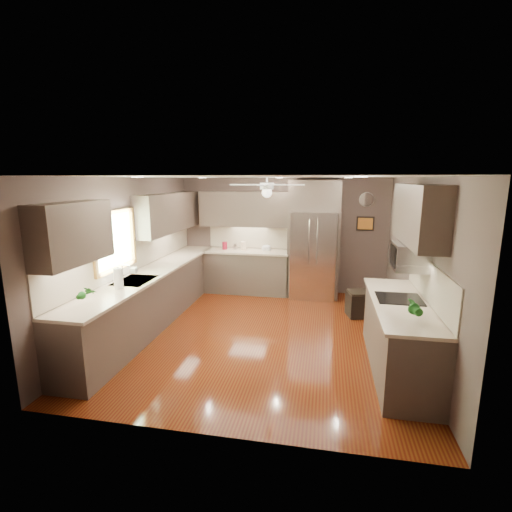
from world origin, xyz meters
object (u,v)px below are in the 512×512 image
(canister_c, at_px, (243,246))
(potted_plant_left, at_px, (85,293))
(canister_a, at_px, (225,246))
(stool, at_px, (358,304))
(bowl, at_px, (266,250))
(paper_towel, at_px, (118,279))
(microwave, at_px, (410,256))
(potted_plant_right, at_px, (414,308))
(refrigerator, at_px, (314,242))
(soap_bottle, at_px, (134,270))
(canister_b, at_px, (235,247))

(canister_c, distance_m, potted_plant_left, 4.07)
(canister_a, relative_size, stool, 0.38)
(canister_c, xyz_separation_m, potted_plant_left, (-1.11, -3.91, 0.07))
(stool, bearing_deg, bowl, 149.19)
(paper_towel, bearing_deg, microwave, 5.57)
(potted_plant_right, height_order, microwave, microwave)
(canister_a, height_order, bowl, canister_a)
(refrigerator, xyz_separation_m, paper_towel, (-2.63, -3.09, -0.11))
(paper_towel, bearing_deg, canister_a, 77.80)
(soap_bottle, height_order, stool, soap_bottle)
(canister_a, distance_m, paper_towel, 3.24)
(potted_plant_left, height_order, refrigerator, refrigerator)
(canister_b, bearing_deg, canister_c, -5.36)
(potted_plant_left, distance_m, potted_plant_right, 3.85)
(canister_b, bearing_deg, refrigerator, -2.78)
(refrigerator, bearing_deg, stool, -50.39)
(potted_plant_left, distance_m, microwave, 4.14)
(stool, bearing_deg, paper_towel, -149.88)
(soap_bottle, bearing_deg, paper_towel, -78.83)
(potted_plant_right, distance_m, bowl, 4.31)
(potted_plant_right, xyz_separation_m, refrigerator, (-1.21, 3.63, 0.10))
(stool, bearing_deg, canister_a, 158.10)
(potted_plant_left, relative_size, potted_plant_right, 1.05)
(soap_bottle, relative_size, microwave, 0.34)
(potted_plant_left, relative_size, refrigerator, 0.13)
(microwave, bearing_deg, canister_b, 137.40)
(potted_plant_left, height_order, potted_plant_right, potted_plant_left)
(canister_c, distance_m, stool, 2.76)
(bowl, bearing_deg, soap_bottle, -125.59)
(stool, distance_m, paper_towel, 4.14)
(canister_b, xyz_separation_m, refrigerator, (1.71, -0.08, 0.18))
(canister_b, height_order, potted_plant_right, potted_plant_right)
(canister_b, xyz_separation_m, paper_towel, (-0.92, -3.18, 0.07))
(paper_towel, bearing_deg, canister_c, 70.62)
(canister_a, bearing_deg, stool, -21.90)
(potted_plant_left, distance_m, bowl, 4.24)
(microwave, bearing_deg, bowl, 130.11)
(bowl, relative_size, refrigerator, 0.08)
(stool, height_order, paper_towel, paper_towel)
(soap_bottle, relative_size, potted_plant_right, 0.62)
(microwave, bearing_deg, canister_a, 139.62)
(soap_bottle, xyz_separation_m, stool, (3.65, 1.33, -0.80))
(refrigerator, relative_size, microwave, 4.45)
(soap_bottle, xyz_separation_m, refrigerator, (2.77, 2.39, 0.15))
(potted_plant_left, xyz_separation_m, microwave, (3.96, 1.14, 0.38))
(potted_plant_left, relative_size, microwave, 0.57)
(canister_b, relative_size, paper_towel, 0.38)
(paper_towel, bearing_deg, stool, 30.12)
(microwave, bearing_deg, paper_towel, -174.43)
(potted_plant_left, xyz_separation_m, potted_plant_right, (3.85, 0.22, -0.01))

